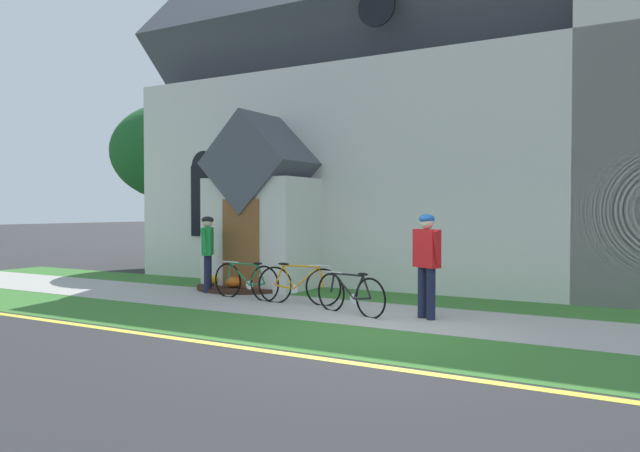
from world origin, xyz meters
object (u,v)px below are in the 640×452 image
church_sign (259,230)px  bicycle_yellow (350,294)px  cyclist_in_green_jersey (208,248)px  yard_deciduous_tree (178,153)px  bicycle_silver (246,281)px  cyclist_in_red_jersey (427,257)px  bicycle_white (298,285)px

church_sign → bicycle_yellow: church_sign is taller
cyclist_in_green_jersey → yard_deciduous_tree: (-5.14, 4.61, 2.74)m
yard_deciduous_tree → bicycle_silver: bearing=-37.6°
cyclist_in_red_jersey → yard_deciduous_tree: bearing=153.1°
bicycle_white → yard_deciduous_tree: (-7.78, 5.02, 3.36)m
cyclist_in_green_jersey → bicycle_silver: bearing=-15.5°
bicycle_white → yard_deciduous_tree: 9.85m
bicycle_yellow → cyclist_in_green_jersey: size_ratio=0.95×
church_sign → bicycle_silver: 2.34m
church_sign → bicycle_silver: church_sign is taller
cyclist_in_green_jersey → cyclist_in_red_jersey: bearing=-7.7°
bicycle_silver → yard_deciduous_tree: bearing=142.4°
church_sign → cyclist_in_green_jersey: 1.57m
bicycle_yellow → cyclist_in_green_jersey: cyclist_in_green_jersey is taller
church_sign → cyclist_in_red_jersey: church_sign is taller
bicycle_yellow → cyclist_in_green_jersey: (-4.05, 0.93, 0.64)m
cyclist_in_red_jersey → yard_deciduous_tree: size_ratio=0.33×
church_sign → bicycle_white: 3.15m
church_sign → bicycle_yellow: 4.56m
yard_deciduous_tree → church_sign: bearing=-29.7°
church_sign → yard_deciduous_tree: 6.73m
bicycle_white → bicycle_yellow: 1.50m
bicycle_yellow → yard_deciduous_tree: 11.25m
bicycle_silver → bicycle_white: (1.30, -0.04, 0.00)m
cyclist_in_red_jersey → bicycle_yellow: bearing=-171.4°
church_sign → cyclist_in_green_jersey: church_sign is taller
bicycle_white → cyclist_in_green_jersey: 2.75m
cyclist_in_green_jersey → yard_deciduous_tree: yard_deciduous_tree is taller
bicycle_silver → church_sign: bearing=118.5°
bicycle_yellow → bicycle_white: bearing=159.7°
church_sign → yard_deciduous_tree: size_ratio=0.39×
bicycle_white → yard_deciduous_tree: yard_deciduous_tree is taller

